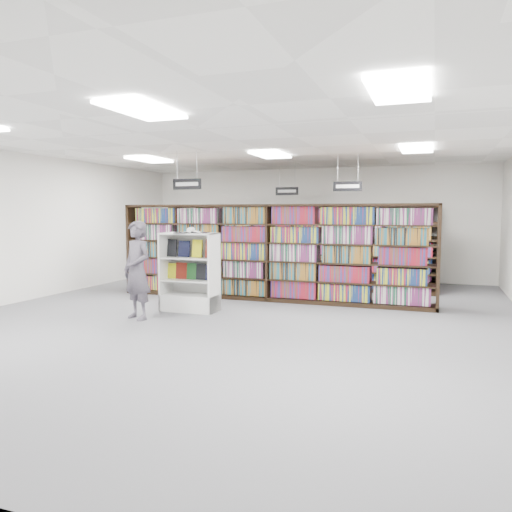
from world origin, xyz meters
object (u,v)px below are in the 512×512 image
(endcap_display, at_px, (191,285))
(open_book, at_px, (191,231))
(bookshelf_row_near, at_px, (270,252))
(shopper, at_px, (137,270))

(endcap_display, height_order, open_book, open_book)
(bookshelf_row_near, height_order, endcap_display, bookshelf_row_near)
(bookshelf_row_near, relative_size, shopper, 3.94)
(bookshelf_row_near, bearing_deg, shopper, -121.19)
(open_book, bearing_deg, shopper, -141.26)
(endcap_display, bearing_deg, bookshelf_row_near, 56.59)
(bookshelf_row_near, bearing_deg, endcap_display, -123.36)
(endcap_display, relative_size, shopper, 0.86)
(bookshelf_row_near, height_order, open_book, bookshelf_row_near)
(shopper, bearing_deg, open_book, 77.81)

